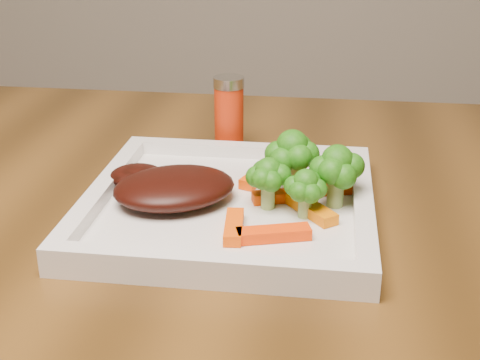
# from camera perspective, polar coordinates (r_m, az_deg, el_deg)

# --- Properties ---
(plate) EXTENTS (0.27, 0.27, 0.01)m
(plate) POSITION_cam_1_polar(r_m,az_deg,el_deg) (0.64, -0.88, -2.49)
(plate) COLOR white
(plate) RESTS_ON dining_table
(steak) EXTENTS (0.15, 0.13, 0.03)m
(steak) POSITION_cam_1_polar(r_m,az_deg,el_deg) (0.64, -5.62, -0.65)
(steak) COLOR black
(steak) RESTS_ON plate
(broccoli_0) EXTENTS (0.06, 0.06, 0.07)m
(broccoli_0) POSITION_cam_1_polar(r_m,az_deg,el_deg) (0.66, 4.45, 1.90)
(broccoli_0) COLOR #2D6911
(broccoli_0) RESTS_ON plate
(broccoli_1) EXTENTS (0.06, 0.06, 0.06)m
(broccoli_1) POSITION_cam_1_polar(r_m,az_deg,el_deg) (0.63, 8.23, 0.50)
(broccoli_1) COLOR #146310
(broccoli_1) RESTS_ON plate
(broccoli_2) EXTENTS (0.06, 0.06, 0.06)m
(broccoli_2) POSITION_cam_1_polar(r_m,az_deg,el_deg) (0.61, 5.61, -0.60)
(broccoli_2) COLOR #227112
(broccoli_2) RESTS_ON plate
(broccoli_3) EXTENTS (0.06, 0.06, 0.06)m
(broccoli_3) POSITION_cam_1_polar(r_m,az_deg,el_deg) (0.62, 2.42, 0.21)
(broccoli_3) COLOR #215E0F
(broccoli_3) RESTS_ON plate
(carrot_0) EXTENTS (0.07, 0.03, 0.01)m
(carrot_0) POSITION_cam_1_polar(r_m,az_deg,el_deg) (0.57, 2.89, -4.60)
(carrot_0) COLOR #FC3B04
(carrot_0) RESTS_ON plate
(carrot_2) EXTENTS (0.02, 0.06, 0.01)m
(carrot_2) POSITION_cam_1_polar(r_m,az_deg,el_deg) (0.59, -0.53, -4.01)
(carrot_2) COLOR #F74E04
(carrot_2) RESTS_ON plate
(carrot_3) EXTENTS (0.06, 0.03, 0.01)m
(carrot_3) POSITION_cam_1_polar(r_m,az_deg,el_deg) (0.67, 8.49, -0.67)
(carrot_3) COLOR #C93203
(carrot_3) RESTS_ON plate
(carrot_4) EXTENTS (0.04, 0.06, 0.01)m
(carrot_4) POSITION_cam_1_polar(r_m,az_deg,el_deg) (0.69, 1.57, 0.35)
(carrot_4) COLOR #FF4B04
(carrot_4) RESTS_ON plate
(carrot_5) EXTENTS (0.05, 0.06, 0.01)m
(carrot_5) POSITION_cam_1_polar(r_m,az_deg,el_deg) (0.62, 6.07, -2.46)
(carrot_5) COLOR orange
(carrot_5) RESTS_ON plate
(carrot_6) EXTENTS (0.06, 0.03, 0.01)m
(carrot_6) POSITION_cam_1_polar(r_m,az_deg,el_deg) (0.64, 3.46, -1.38)
(carrot_6) COLOR #CC3A03
(carrot_6) RESTS_ON plate
(spice_shaker) EXTENTS (0.04, 0.04, 0.09)m
(spice_shaker) POSITION_cam_1_polar(r_m,az_deg,el_deg) (0.79, -0.95, 5.53)
(spice_shaker) COLOR red
(spice_shaker) RESTS_ON dining_table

